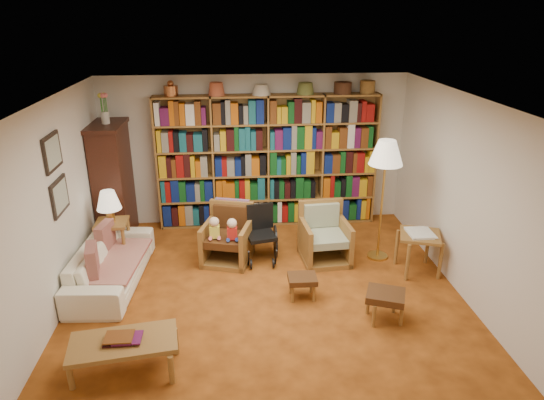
{
  "coord_description": "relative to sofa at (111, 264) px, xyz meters",
  "views": [
    {
      "loc": [
        -0.4,
        -5.35,
        3.43
      ],
      "look_at": [
        0.12,
        0.6,
        1.1
      ],
      "focal_mm": 32.0,
      "sensor_mm": 36.0,
      "label": 1
    }
  ],
  "objects": [
    {
      "name": "side_table_lamp",
      "position": [
        -0.1,
        0.64,
        0.19
      ],
      "size": [
        0.46,
        0.46,
        0.61
      ],
      "color": "brown",
      "rests_on": "floor"
    },
    {
      "name": "side_table_papers",
      "position": [
        4.2,
        -0.08,
        0.21
      ],
      "size": [
        0.67,
        0.67,
        0.61
      ],
      "color": "brown",
      "rests_on": "floor"
    },
    {
      "name": "curio_cabinet",
      "position": [
        -0.2,
        1.46,
        0.68
      ],
      "size": [
        0.5,
        0.95,
        2.4
      ],
      "color": "#3C1610",
      "rests_on": "floor"
    },
    {
      "name": "floor",
      "position": [
        2.05,
        -0.54,
        -0.28
      ],
      "size": [
        5.0,
        5.0,
        0.0
      ],
      "primitive_type": "plane",
      "color": "#AB571A",
      "rests_on": "ground"
    },
    {
      "name": "framed_pictures",
      "position": [
        -0.43,
        -0.24,
        1.35
      ],
      "size": [
        0.03,
        0.52,
        0.97
      ],
      "color": "black",
      "rests_on": "wall_left"
    },
    {
      "name": "ceiling",
      "position": [
        2.05,
        -0.54,
        2.22
      ],
      "size": [
        5.0,
        5.0,
        0.0
      ],
      "primitive_type": "plane",
      "rotation": [
        3.14,
        0.0,
        0.0
      ],
      "color": "silver",
      "rests_on": "wall_back"
    },
    {
      "name": "cushion_right",
      "position": [
        -0.13,
        -0.35,
        0.17
      ],
      "size": [
        0.21,
        0.43,
        0.41
      ],
      "primitive_type": "cube",
      "rotation": [
        0.0,
        0.0,
        0.21
      ],
      "color": "maroon",
      "rests_on": "sofa"
    },
    {
      "name": "sofa",
      "position": [
        0.0,
        0.0,
        0.0
      ],
      "size": [
        1.94,
        0.87,
        0.55
      ],
      "primitive_type": "imported",
      "rotation": [
        0.0,
        0.0,
        1.5
      ],
      "color": "white",
      "rests_on": "floor"
    },
    {
      "name": "footstool_a",
      "position": [
        2.5,
        -0.6,
        -0.03
      ],
      "size": [
        0.36,
        0.31,
        0.31
      ],
      "color": "#4F2C15",
      "rests_on": "floor"
    },
    {
      "name": "wall_back",
      "position": [
        2.05,
        1.96,
        0.97
      ],
      "size": [
        5.0,
        0.0,
        5.0
      ],
      "primitive_type": "plane",
      "rotation": [
        1.57,
        0.0,
        0.0
      ],
      "color": "silver",
      "rests_on": "floor"
    },
    {
      "name": "armchair_leather",
      "position": [
        1.55,
        0.55,
        0.07
      ],
      "size": [
        0.84,
        0.86,
        0.84
      ],
      "color": "brown",
      "rests_on": "floor"
    },
    {
      "name": "wall_right",
      "position": [
        4.55,
        -0.54,
        0.97
      ],
      "size": [
        0.0,
        5.0,
        5.0
      ],
      "primitive_type": "plane",
      "rotation": [
        1.57,
        0.0,
        -1.57
      ],
      "color": "silver",
      "rests_on": "floor"
    },
    {
      "name": "floor_lamp",
      "position": [
        3.78,
        0.38,
        1.27
      ],
      "size": [
        0.47,
        0.47,
        1.79
      ],
      "color": "gold",
      "rests_on": "floor"
    },
    {
      "name": "wall_front",
      "position": [
        2.05,
        -3.04,
        0.97
      ],
      "size": [
        5.0,
        0.0,
        5.0
      ],
      "primitive_type": "plane",
      "rotation": [
        -1.57,
        0.0,
        0.0
      ],
      "color": "silver",
      "rests_on": "floor"
    },
    {
      "name": "footstool_b",
      "position": [
        3.4,
        -1.16,
        0.03
      ],
      "size": [
        0.54,
        0.5,
        0.37
      ],
      "color": "#4F2C15",
      "rests_on": "floor"
    },
    {
      "name": "coffee_table",
      "position": [
        0.51,
        -1.8,
        0.05
      ],
      "size": [
        1.12,
        0.67,
        0.42
      ],
      "color": "brown",
      "rests_on": "floor"
    },
    {
      "name": "sofa_throw",
      "position": [
        0.05,
        0.0,
        0.02
      ],
      "size": [
        0.82,
        1.35,
        0.04
      ],
      "primitive_type": "cube",
      "rotation": [
        0.0,
        0.0,
        -0.11
      ],
      "color": "beige",
      "rests_on": "sofa"
    },
    {
      "name": "cushion_left",
      "position": [
        -0.13,
        0.35,
        0.17
      ],
      "size": [
        0.2,
        0.42,
        0.4
      ],
      "primitive_type": "cube",
      "rotation": [
        0.0,
        0.0,
        -0.17
      ],
      "color": "maroon",
      "rests_on": "sofa"
    },
    {
      "name": "bookshelf",
      "position": [
        2.25,
        1.78,
        0.89
      ],
      "size": [
        3.6,
        0.3,
        2.42
      ],
      "color": "brown",
      "rests_on": "floor"
    },
    {
      "name": "armchair_sage",
      "position": [
        2.97,
        0.45,
        0.04
      ],
      "size": [
        0.72,
        0.75,
        0.84
      ],
      "color": "brown",
      "rests_on": "floor"
    },
    {
      "name": "wheelchair",
      "position": [
        2.04,
        0.51,
        0.09
      ],
      "size": [
        0.47,
        0.65,
        0.81
      ],
      "color": "black",
      "rests_on": "floor"
    },
    {
      "name": "table_lamp",
      "position": [
        -0.1,
        0.64,
        0.65
      ],
      "size": [
        0.35,
        0.35,
        0.47
      ],
      "color": "gold",
      "rests_on": "side_table_lamp"
    },
    {
      "name": "wall_left",
      "position": [
        -0.45,
        -0.54,
        0.97
      ],
      "size": [
        0.0,
        5.0,
        5.0
      ],
      "primitive_type": "plane",
      "rotation": [
        1.57,
        0.0,
        1.57
      ],
      "color": "silver",
      "rests_on": "floor"
    }
  ]
}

